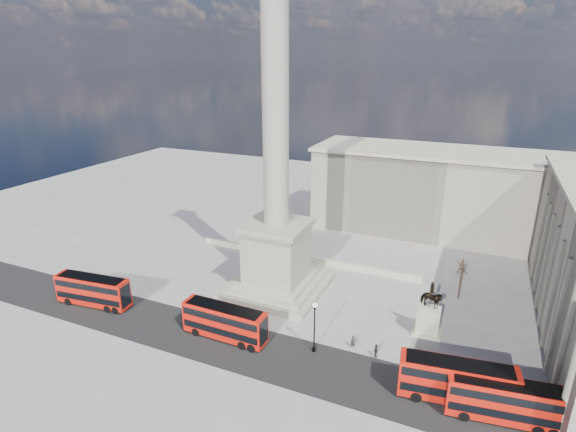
% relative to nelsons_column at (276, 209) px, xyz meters
% --- Properties ---
extents(ground, '(180.00, 180.00, 0.00)m').
position_rel_nelsons_column_xyz_m(ground, '(0.00, -5.00, -12.92)').
color(ground, '#9B9893').
rests_on(ground, ground).
extents(asphalt_road, '(120.00, 9.00, 0.01)m').
position_rel_nelsons_column_xyz_m(asphalt_road, '(5.00, -15.00, -12.91)').
color(asphalt_road, black).
rests_on(asphalt_road, ground).
extents(nelsons_column, '(14.00, 14.00, 49.85)m').
position_rel_nelsons_column_xyz_m(nelsons_column, '(0.00, 0.00, 0.00)').
color(nelsons_column, '#A29C87').
rests_on(nelsons_column, ground).
extents(balustrade_wall, '(40.00, 0.60, 1.10)m').
position_rel_nelsons_column_xyz_m(balustrade_wall, '(0.00, 11.00, -12.37)').
color(balustrade_wall, '#B8B399').
rests_on(balustrade_wall, ground).
extents(building_northeast, '(51.00, 17.00, 16.60)m').
position_rel_nelsons_column_xyz_m(building_northeast, '(20.00, 35.00, -4.59)').
color(building_northeast, beige).
rests_on(building_northeast, ground).
extents(red_bus_a, '(11.14, 3.69, 4.43)m').
position_rel_nelsons_column_xyz_m(red_bus_a, '(-21.81, -14.72, -10.59)').
color(red_bus_a, red).
rests_on(red_bus_a, ground).
extents(red_bus_b, '(11.04, 2.75, 4.46)m').
position_rel_nelsons_column_xyz_m(red_bus_b, '(-0.52, -14.13, -10.58)').
color(red_bus_b, red).
rests_on(red_bus_b, ground).
extents(red_bus_c, '(11.66, 4.06, 4.63)m').
position_rel_nelsons_column_xyz_m(red_bus_c, '(26.82, -14.11, -10.49)').
color(red_bus_c, red).
rests_on(red_bus_c, ground).
extents(red_bus_d, '(10.93, 3.89, 4.34)m').
position_rel_nelsons_column_xyz_m(red_bus_d, '(31.24, -14.96, -10.64)').
color(red_bus_d, red).
rests_on(red_bus_d, ground).
extents(victorian_lamp, '(0.57, 0.57, 6.61)m').
position_rel_nelsons_column_xyz_m(victorian_lamp, '(10.58, -12.16, -9.02)').
color(victorian_lamp, black).
rests_on(victorian_lamp, ground).
extents(equestrian_statue, '(3.50, 2.62, 7.42)m').
position_rel_nelsons_column_xyz_m(equestrian_statue, '(22.58, -2.95, -10.38)').
color(equestrian_statue, '#B8B399').
rests_on(equestrian_statue, ground).
extents(bare_tree_mid, '(1.90, 1.90, 7.21)m').
position_rel_nelsons_column_xyz_m(bare_tree_mid, '(38.65, 1.27, -7.24)').
color(bare_tree_mid, '#332319').
rests_on(bare_tree_mid, ground).
extents(bare_tree_far, '(1.65, 1.65, 6.72)m').
position_rel_nelsons_column_xyz_m(bare_tree_far, '(25.59, 8.17, -7.62)').
color(bare_tree_far, '#332319').
rests_on(bare_tree_far, ground).
extents(pedestrian_walking, '(0.71, 0.54, 1.73)m').
position_rel_nelsons_column_xyz_m(pedestrian_walking, '(14.71, -9.66, -12.05)').
color(pedestrian_walking, '#262127').
rests_on(pedestrian_walking, ground).
extents(pedestrian_standing, '(1.07, 0.92, 1.90)m').
position_rel_nelsons_column_xyz_m(pedestrian_standing, '(31.02, -11.50, -11.97)').
color(pedestrian_standing, '#262127').
rests_on(pedestrian_standing, ground).
extents(pedestrian_crossing, '(0.82, 1.10, 1.74)m').
position_rel_nelsons_column_xyz_m(pedestrian_crossing, '(17.66, -10.25, -12.05)').
color(pedestrian_crossing, '#262127').
rests_on(pedestrian_crossing, ground).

